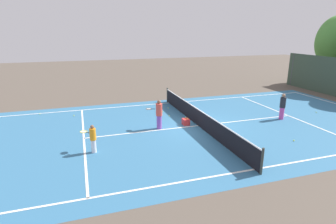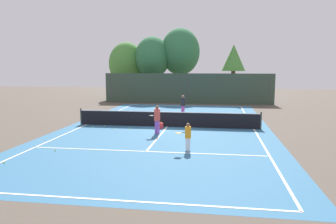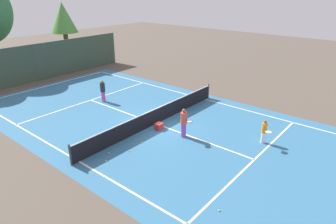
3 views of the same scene
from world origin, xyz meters
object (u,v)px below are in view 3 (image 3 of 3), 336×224
at_px(player_1, 184,123).
at_px(tennis_ball_4, 129,151).
at_px(ball_crate, 159,126).
at_px(tennis_ball_6, 109,153).
at_px(tennis_ball_1, 142,142).
at_px(tennis_ball_2, 219,210).
at_px(tennis_ball_7, 106,161).
at_px(player_2, 264,131).
at_px(tennis_ball_5, 73,93).
at_px(tennis_ball_0, 152,95).
at_px(player_0, 103,91).

relative_size(player_1, tennis_ball_4, 25.13).
bearing_deg(ball_crate, tennis_ball_6, 178.38).
height_order(tennis_ball_1, tennis_ball_2, same).
relative_size(player_1, tennis_ball_7, 25.13).
bearing_deg(tennis_ball_1, tennis_ball_4, -172.64).
distance_m(player_2, tennis_ball_2, 6.16).
distance_m(tennis_ball_2, tennis_ball_5, 16.15).
bearing_deg(tennis_ball_2, ball_crate, 58.92).
xyz_separation_m(tennis_ball_0, tennis_ball_7, (-8.29, -4.63, 0.00)).
xyz_separation_m(player_2, tennis_ball_5, (-1.82, 14.67, -0.65)).
xyz_separation_m(ball_crate, tennis_ball_2, (-3.79, -6.29, -0.15)).
height_order(ball_crate, tennis_ball_4, ball_crate).
bearing_deg(player_0, ball_crate, -97.90).
distance_m(tennis_ball_2, tennis_ball_6, 6.40).
relative_size(tennis_ball_1, tennis_ball_4, 1.00).
xyz_separation_m(player_2, tennis_ball_0, (1.74, 9.62, -0.65)).
xyz_separation_m(tennis_ball_4, tennis_ball_7, (-1.36, 0.17, 0.00)).
distance_m(ball_crate, tennis_ball_1, 1.91).
bearing_deg(tennis_ball_6, tennis_ball_0, 28.22).
height_order(tennis_ball_2, tennis_ball_6, same).
bearing_deg(tennis_ball_4, tennis_ball_6, 139.49).
relative_size(player_0, tennis_ball_7, 24.51).
xyz_separation_m(ball_crate, tennis_ball_7, (-4.28, -0.39, -0.15)).
xyz_separation_m(tennis_ball_0, tennis_ball_5, (-3.56, 5.05, 0.00)).
xyz_separation_m(tennis_ball_5, tennis_ball_6, (-4.14, -9.18, 0.00)).
distance_m(ball_crate, tennis_ball_7, 4.30).
bearing_deg(tennis_ball_4, tennis_ball_5, 71.13).
height_order(tennis_ball_2, tennis_ball_5, same).
distance_m(player_0, player_2, 11.55).
relative_size(player_0, ball_crate, 3.70).
bearing_deg(tennis_ball_5, ball_crate, -92.74).
xyz_separation_m(player_0, tennis_ball_6, (-4.54, -5.97, -0.79)).
relative_size(player_2, tennis_ball_7, 19.95).
distance_m(player_0, player_1, 7.79).
relative_size(player_2, tennis_ball_1, 19.95).
distance_m(player_2, tennis_ball_6, 8.13).
xyz_separation_m(tennis_ball_2, tennis_ball_5, (4.24, 15.58, 0.00)).
relative_size(ball_crate, tennis_ball_6, 6.63).
height_order(player_1, ball_crate, player_1).
distance_m(player_2, tennis_ball_7, 8.26).
relative_size(player_0, tennis_ball_1, 24.51).
height_order(tennis_ball_0, tennis_ball_5, same).
bearing_deg(player_0, tennis_ball_4, -119.57).
relative_size(tennis_ball_0, tennis_ball_1, 1.00).
relative_size(player_1, tennis_ball_5, 25.13).
relative_size(tennis_ball_4, tennis_ball_5, 1.00).
xyz_separation_m(tennis_ball_2, tennis_ball_7, (-0.48, 5.90, 0.00)).
relative_size(tennis_ball_4, tennis_ball_6, 1.00).
bearing_deg(tennis_ball_7, tennis_ball_4, -6.98).
bearing_deg(player_0, tennis_ball_5, 97.08).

